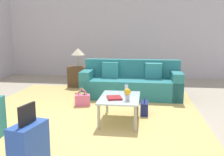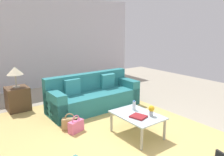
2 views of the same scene
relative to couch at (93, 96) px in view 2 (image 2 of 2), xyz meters
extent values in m
plane|color=#A89E89|center=(-2.19, 0.60, -0.31)|extent=(12.00, 12.00, 0.00)
cube|color=silver|center=(2.87, 0.60, 1.24)|extent=(0.12, 8.00, 3.10)
cube|color=tan|center=(-1.59, 0.80, -0.31)|extent=(5.20, 4.40, 0.01)
cube|color=teal|center=(-0.09, 0.00, -0.09)|extent=(0.87, 2.36, 0.45)
cube|color=teal|center=(0.23, 0.00, 0.14)|extent=(0.22, 2.36, 0.89)
cube|color=teal|center=(-0.09, -1.06, 0.02)|extent=(0.87, 0.24, 0.65)
cube|color=teal|center=(-0.09, 1.06, 0.02)|extent=(0.87, 0.24, 0.65)
cube|color=teal|center=(0.07, -0.53, 0.32)|extent=(0.18, 0.40, 0.41)
cube|color=teal|center=(0.07, 0.53, 0.32)|extent=(0.14, 0.40, 0.40)
cube|color=silver|center=(-1.79, 0.10, 0.11)|extent=(0.97, 0.68, 0.02)
cylinder|color=#ADA899|center=(-2.23, 0.39, -0.10)|extent=(0.05, 0.05, 0.41)
cylinder|color=#ADA899|center=(-1.36, 0.39, -0.10)|extent=(0.05, 0.05, 0.41)
cylinder|color=#ADA899|center=(-2.23, -0.19, -0.10)|extent=(0.05, 0.05, 0.41)
cylinder|color=#ADA899|center=(-1.36, -0.19, -0.10)|extent=(0.05, 0.05, 0.41)
cylinder|color=silver|center=(-1.59, 0.00, 0.22)|extent=(0.06, 0.06, 0.18)
cylinder|color=#2D6BBC|center=(-1.59, 0.00, 0.32)|extent=(0.04, 0.04, 0.02)
cube|color=maroon|center=(-1.91, 0.18, 0.14)|extent=(0.32, 0.30, 0.03)
cylinder|color=#B2B7BC|center=(-2.01, -0.05, 0.18)|extent=(0.07, 0.07, 0.10)
sphere|color=gold|center=(-2.01, -0.05, 0.28)|extent=(0.11, 0.11, 0.11)
cube|color=#513823|center=(1.01, 1.60, -0.01)|extent=(0.53, 0.53, 0.60)
cylinder|color=#ADA899|center=(1.01, 1.60, 0.30)|extent=(0.18, 0.18, 0.02)
cylinder|color=#ADA899|center=(1.01, 1.60, 0.46)|extent=(0.04, 0.04, 0.30)
cone|color=beige|center=(1.01, 1.60, 0.71)|extent=(0.39, 0.39, 0.20)
cube|color=pink|center=(-0.97, 0.98, -0.19)|extent=(0.22, 0.35, 0.24)
torus|color=pink|center=(-0.97, 0.98, -0.05)|extent=(0.07, 0.19, 0.20)
cube|color=navy|center=(-1.36, -0.33, -0.19)|extent=(0.32, 0.14, 0.24)
torus|color=navy|center=(-1.36, -0.33, -0.05)|extent=(0.20, 0.02, 0.20)
cube|color=tan|center=(-0.80, 1.04, -0.19)|extent=(0.30, 0.34, 0.24)
torus|color=tan|center=(-0.80, 1.04, -0.05)|extent=(0.13, 0.17, 0.20)
camera|label=1|loc=(-5.99, -0.33, 1.21)|focal=40.00mm
camera|label=2|loc=(-4.64, 2.81, 1.74)|focal=35.00mm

